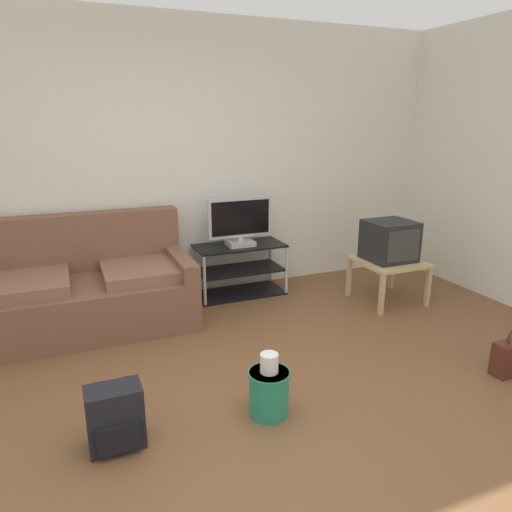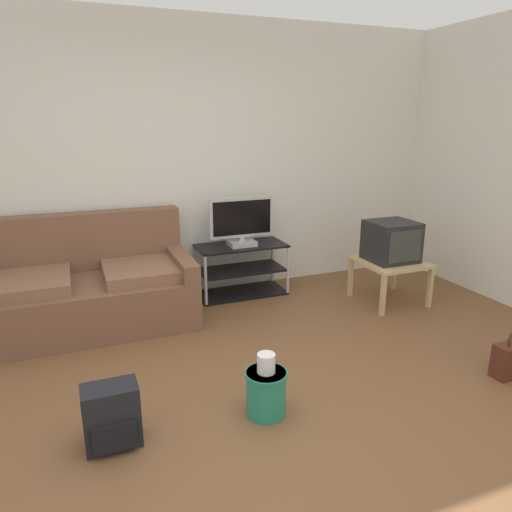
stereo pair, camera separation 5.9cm
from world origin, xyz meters
The scene contains 9 objects.
ground_plane centered at (0.00, 0.00, -0.01)m, with size 9.00×9.80×0.02m, color brown.
wall_back centered at (0.00, 2.45, 1.35)m, with size 9.00×0.10×2.70m, color silver.
couch centered at (-0.80, 1.94, 0.33)m, with size 1.76×0.94×0.94m.
tv_stand centered at (0.70, 2.14, 0.26)m, with size 0.90×0.44×0.53m.
flat_tv centered at (0.70, 2.11, 0.77)m, with size 0.66×0.22×0.49m.
side_table centered at (1.98, 1.39, 0.37)m, with size 0.60×0.60×0.42m.
crt_tv centered at (1.98, 1.40, 0.62)m, with size 0.44×0.42×0.39m.
backpack centered at (-0.78, 0.17, 0.18)m, with size 0.30×0.26×0.36m.
cleaning_bucket centered at (0.12, 0.12, 0.17)m, with size 0.26×0.26×0.41m.
Camera 2 is at (-0.86, -2.21, 1.76)m, focal length 33.01 mm.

